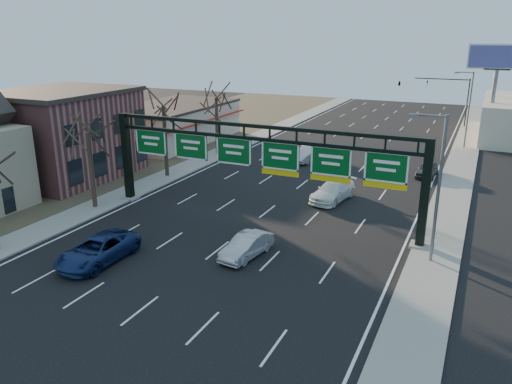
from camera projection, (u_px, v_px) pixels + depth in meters
The scene contains 20 objects.
ground at pixel (202, 263), 30.30m from camera, with size 160.00×160.00×0.00m, color black.
sidewalk_left at pixel (194, 164), 52.68m from camera, with size 3.00×120.00×0.12m, color gray.
sidewalk_right at pixel (452, 196), 42.42m from camera, with size 3.00×120.00×0.12m, color gray.
dirt_strip_left at pixel (104, 153), 57.57m from camera, with size 21.00×120.00×0.06m, color #473D2B.
lane_markings at pixel (309, 179), 47.57m from camera, with size 21.60×120.00×0.01m, color white.
sign_gantry at pixel (259, 160), 35.72m from camera, with size 24.60×1.20×7.20m.
brick_block at pixel (64, 134), 47.13m from camera, with size 10.40×12.40×8.30m.
cream_strip at pixel (173, 123), 63.22m from camera, with size 10.90×18.40×4.70m.
tree_gantry at pixel (86, 119), 37.56m from camera, with size 3.60×3.60×8.48m.
tree_mid at pixel (163, 94), 45.97m from camera, with size 3.60×3.60×9.24m.
tree_far at pixel (216, 88), 54.71m from camera, with size 3.60×3.60×8.86m.
streetlight_near at pixel (437, 182), 28.93m from camera, with size 2.15×0.22×9.00m.
streetlight_far at pixel (468, 106), 58.28m from camera, with size 2.15×0.22×9.00m.
billboard_right at pixel (497, 69), 60.35m from camera, with size 7.00×0.50×12.00m.
traffic_signal_mast at pixel (425, 87), 73.82m from camera, with size 10.16×0.54×7.00m.
car_blue_suv at pixel (98, 250), 30.20m from camera, with size 2.61×5.65×1.57m, color navy.
car_silver_sedan at pixel (247, 246), 30.94m from camera, with size 1.49×4.26×1.40m, color #A9A9AE.
car_white_wagon at pixel (333, 191), 41.34m from camera, with size 2.18×5.35×1.55m, color white.
car_grey_far at pixel (427, 169), 48.13m from camera, with size 1.71×4.25×1.45m, color #383A3C.
car_silver_distant at pixel (308, 154), 53.78m from camera, with size 1.69×4.84×1.60m, color #ACADB1.
Camera 1 is at (14.59, -23.57, 13.40)m, focal length 35.00 mm.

